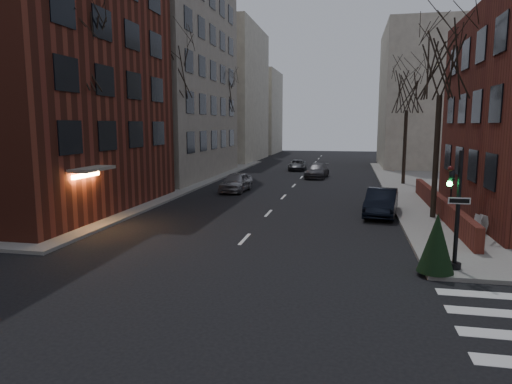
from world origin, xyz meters
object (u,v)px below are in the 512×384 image
tree_left_b (172,71)px  streetlamp_far (233,131)px  tree_left_a (79,53)px  evergreen_shrub (437,243)px  car_lane_silver (236,182)px  tree_right_a (442,63)px  car_lane_far (297,165)px  car_lane_gray (317,171)px  tree_left_c (223,95)px  traffic_signal (455,218)px  tree_right_b (407,92)px  sandwich_board (481,224)px  streetlamp_near (159,136)px  parked_sedan (381,202)px

tree_left_b → streetlamp_far: 16.68m
tree_left_a → evergreen_shrub: 18.53m
tree_left_a → car_lane_silver: size_ratio=2.43×
tree_right_a → car_lane_far: 27.68m
streetlamp_far → car_lane_gray: bearing=-32.3°
tree_left_c → traffic_signal: bearing=-61.6°
tree_right_b → car_lane_gray: tree_right_b is taller
tree_right_a → evergreen_shrub: 11.83m
traffic_signal → tree_left_c: 35.76m
evergreen_shrub → car_lane_silver: bearing=122.8°
car_lane_far → tree_left_b: bearing=-118.4°
car_lane_gray → car_lane_far: (-2.61, 6.82, -0.09)m
car_lane_far → sandwich_board: car_lane_far is taller
car_lane_gray → car_lane_silver: bearing=-111.8°
streetlamp_far → tree_right_a: bearing=-54.7°
streetlamp_near → tree_right_a: bearing=-13.2°
sandwich_board → traffic_signal: bearing=-132.2°
streetlamp_near → sandwich_board: bearing=-21.9°
tree_left_c → streetlamp_near: tree_left_c is taller
traffic_signal → car_lane_far: 34.96m
tree_left_b → streetlamp_far: (0.60, 16.00, -4.68)m
tree_left_b → car_lane_gray: 16.48m
tree_right_b → car_lane_silver: size_ratio=2.17×
tree_right_a → parked_sedan: 7.76m
tree_left_b → car_lane_gray: size_ratio=2.40×
tree_left_b → streetlamp_far: size_ratio=1.72×
car_lane_silver → traffic_signal: bearing=-51.4°
tree_left_c → tree_right_b: 19.34m
traffic_signal → tree_right_a: 10.92m
streetlamp_far → car_lane_far: 7.98m
car_lane_gray → parked_sedan: bearing=-68.8°
parked_sedan → car_lane_far: 25.23m
car_lane_gray → sandwich_board: size_ratio=5.24×
tree_right_b → sandwich_board: size_ratio=10.69×
tree_right_a → sandwich_board: (1.46, -3.43, -7.45)m
tree_left_b → sandwich_board: 23.73m
tree_left_a → sandwich_board: tree_left_a is taller
traffic_signal → parked_sedan: 9.82m
car_lane_silver → tree_left_a: bearing=-109.3°
tree_left_b → car_lane_silver: (4.96, -0.22, -8.19)m
tree_right_a → car_lane_gray: size_ratio=2.16×
tree_left_c → tree_right_a: bearing=-51.3°
tree_right_a → car_lane_far: bearing=111.9°
tree_left_b → streetlamp_near: 6.18m
tree_left_c → car_lane_gray: size_ratio=2.16×
traffic_signal → car_lane_silver: traffic_signal is taller
tree_left_b → tree_left_a: bearing=-90.0°
traffic_signal → parked_sedan: (-1.74, 9.60, -1.17)m
tree_left_b → streetlamp_far: tree_left_b is taller
tree_left_c → parked_sedan: 27.14m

